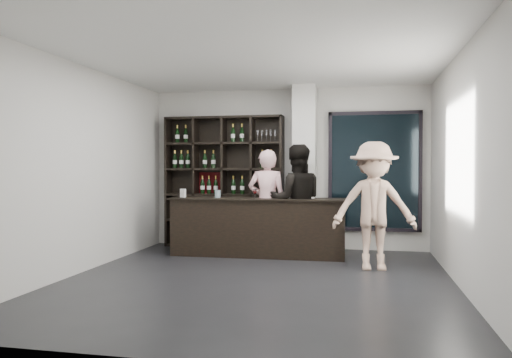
% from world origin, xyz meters
% --- Properties ---
extents(floor, '(5.00, 5.50, 0.01)m').
position_xyz_m(floor, '(0.00, 0.00, -0.01)').
color(floor, black).
rests_on(floor, ground).
extents(wine_shelf, '(2.20, 0.35, 2.40)m').
position_xyz_m(wine_shelf, '(-1.15, 2.57, 1.20)').
color(wine_shelf, black).
rests_on(wine_shelf, floor).
extents(structural_column, '(0.40, 0.40, 2.90)m').
position_xyz_m(structural_column, '(0.35, 2.47, 1.45)').
color(structural_column, silver).
rests_on(structural_column, floor).
extents(glass_panel, '(1.60, 0.08, 2.10)m').
position_xyz_m(glass_panel, '(1.55, 2.69, 1.40)').
color(glass_panel, black).
rests_on(glass_panel, floor).
extents(tasting_counter, '(2.93, 0.61, 0.96)m').
position_xyz_m(tasting_counter, '(-0.35, 1.75, 0.48)').
color(tasting_counter, black).
rests_on(tasting_counter, floor).
extents(taster_pink, '(0.66, 0.44, 1.76)m').
position_xyz_m(taster_pink, '(-0.21, 1.85, 0.88)').
color(taster_pink, beige).
rests_on(taster_pink, floor).
extents(taster_black, '(1.03, 0.88, 1.85)m').
position_xyz_m(taster_black, '(0.28, 1.85, 0.92)').
color(taster_black, black).
rests_on(taster_black, floor).
extents(customer, '(1.24, 0.79, 1.84)m').
position_xyz_m(customer, '(1.51, 1.05, 0.92)').
color(customer, tan).
rests_on(customer, floor).
extents(wine_glass, '(0.10, 0.10, 0.18)m').
position_xyz_m(wine_glass, '(-0.37, 1.65, 1.05)').
color(wine_glass, white).
rests_on(wine_glass, tasting_counter).
extents(spit_cup, '(0.12, 0.12, 0.13)m').
position_xyz_m(spit_cup, '(-1.03, 1.73, 1.02)').
color(spit_cup, silver).
rests_on(spit_cup, tasting_counter).
extents(napkin_stack, '(0.13, 0.13, 0.02)m').
position_xyz_m(napkin_stack, '(0.52, 1.85, 0.97)').
color(napkin_stack, white).
rests_on(napkin_stack, tasting_counter).
extents(card_stand, '(0.11, 0.08, 0.14)m').
position_xyz_m(card_stand, '(-1.62, 1.68, 1.03)').
color(card_stand, white).
rests_on(card_stand, tasting_counter).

